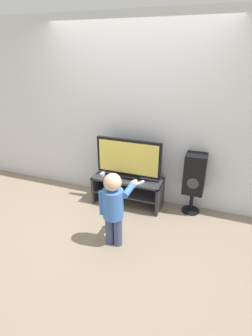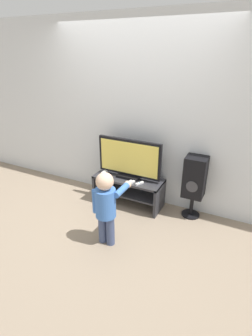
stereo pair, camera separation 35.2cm
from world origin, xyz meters
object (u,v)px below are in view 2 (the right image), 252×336
object	(u,v)px
child	(106,203)
speaker_tower	(195,179)
remote_primary	(140,183)
game_console	(105,172)
television	(129,159)
remote_secondary	(132,182)

from	to	relation	value
child	speaker_tower	xyz separation A→B (m)	(0.76, 1.02, 0.03)
remote_primary	speaker_tower	world-z (taller)	speaker_tower
child	speaker_tower	size ratio (longest dim) A/B	1.05
game_console	child	size ratio (longest dim) A/B	0.17
game_console	television	bearing A→B (deg)	8.36
game_console	remote_secondary	distance (m)	0.51
television	speaker_tower	xyz separation A→B (m)	(0.93, 0.09, -0.14)
television	child	size ratio (longest dim) A/B	1.03
television	game_console	xyz separation A→B (m)	(-0.38, -0.06, -0.26)
game_console	remote_secondary	xyz separation A→B (m)	(0.50, -0.10, -0.01)
remote_secondary	child	world-z (taller)	child
television	speaker_tower	world-z (taller)	television
game_console	child	distance (m)	1.03
speaker_tower	game_console	bearing A→B (deg)	-173.59
television	remote_primary	distance (m)	0.38
game_console	remote_primary	distance (m)	0.61
remote_secondary	speaker_tower	size ratio (longest dim) A/B	0.15
child	game_console	bearing A→B (deg)	121.85
television	remote_secondary	bearing A→B (deg)	-51.62
remote_primary	television	bearing A→B (deg)	150.39
television	speaker_tower	distance (m)	0.94
speaker_tower	remote_secondary	bearing A→B (deg)	-163.27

